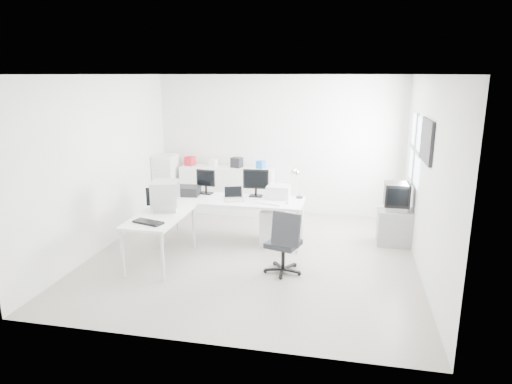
% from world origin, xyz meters
% --- Properties ---
extents(floor, '(5.00, 5.00, 0.01)m').
position_xyz_m(floor, '(0.00, 0.00, 0.00)').
color(floor, '#B5B0A2').
rests_on(floor, ground).
extents(ceiling, '(5.00, 5.00, 0.01)m').
position_xyz_m(ceiling, '(0.00, 0.00, 2.80)').
color(ceiling, white).
rests_on(ceiling, back_wall).
extents(back_wall, '(5.00, 0.02, 2.80)m').
position_xyz_m(back_wall, '(0.00, 2.50, 1.40)').
color(back_wall, silver).
rests_on(back_wall, floor).
extents(left_wall, '(0.02, 5.00, 2.80)m').
position_xyz_m(left_wall, '(-2.50, 0.00, 1.40)').
color(left_wall, silver).
rests_on(left_wall, floor).
extents(right_wall, '(0.02, 5.00, 2.80)m').
position_xyz_m(right_wall, '(2.50, 0.00, 1.40)').
color(right_wall, silver).
rests_on(right_wall, floor).
extents(window, '(0.02, 1.20, 1.10)m').
position_xyz_m(window, '(2.48, 1.20, 1.60)').
color(window, white).
rests_on(window, right_wall).
extents(wall_picture, '(0.04, 0.90, 0.60)m').
position_xyz_m(wall_picture, '(2.47, 0.10, 1.90)').
color(wall_picture, black).
rests_on(wall_picture, right_wall).
extents(main_desk, '(2.40, 0.80, 0.75)m').
position_xyz_m(main_desk, '(-0.49, 0.60, 0.38)').
color(main_desk, silver).
rests_on(main_desk, floor).
extents(side_desk, '(0.70, 1.40, 0.75)m').
position_xyz_m(side_desk, '(-1.34, -0.50, 0.38)').
color(side_desk, silver).
rests_on(side_desk, floor).
extents(drawer_pedestal, '(0.40, 0.50, 0.60)m').
position_xyz_m(drawer_pedestal, '(0.21, 0.65, 0.30)').
color(drawer_pedestal, silver).
rests_on(drawer_pedestal, floor).
extents(inkjet_printer, '(0.46, 0.37, 0.15)m').
position_xyz_m(inkjet_printer, '(-1.34, 0.70, 0.83)').
color(inkjet_printer, black).
rests_on(inkjet_printer, main_desk).
extents(lcd_monitor_small, '(0.36, 0.24, 0.43)m').
position_xyz_m(lcd_monitor_small, '(-1.04, 0.85, 0.96)').
color(lcd_monitor_small, black).
rests_on(lcd_monitor_small, main_desk).
extents(lcd_monitor_large, '(0.45, 0.19, 0.46)m').
position_xyz_m(lcd_monitor_large, '(-0.14, 0.85, 0.98)').
color(lcd_monitor_large, black).
rests_on(lcd_monitor_large, main_desk).
extents(laptop, '(0.41, 0.41, 0.21)m').
position_xyz_m(laptop, '(-0.44, 0.50, 0.86)').
color(laptop, '#B7B7BA').
rests_on(laptop, main_desk).
extents(white_keyboard, '(0.48, 0.27, 0.02)m').
position_xyz_m(white_keyboard, '(0.16, 0.45, 0.76)').
color(white_keyboard, silver).
rests_on(white_keyboard, main_desk).
extents(white_mouse, '(0.06, 0.06, 0.06)m').
position_xyz_m(white_mouse, '(0.46, 0.50, 0.78)').
color(white_mouse, silver).
rests_on(white_mouse, main_desk).
extents(laser_printer, '(0.39, 0.34, 0.22)m').
position_xyz_m(laser_printer, '(0.26, 0.82, 0.86)').
color(laser_printer, silver).
rests_on(laser_printer, main_desk).
extents(desk_lamp, '(0.16, 0.16, 0.43)m').
position_xyz_m(desk_lamp, '(0.61, 0.90, 0.96)').
color(desk_lamp, silver).
rests_on(desk_lamp, main_desk).
extents(crt_monitor, '(0.47, 0.47, 0.45)m').
position_xyz_m(crt_monitor, '(-1.34, -0.25, 0.98)').
color(crt_monitor, '#B7B7BA').
rests_on(crt_monitor, side_desk).
extents(black_keyboard, '(0.48, 0.30, 0.03)m').
position_xyz_m(black_keyboard, '(-1.34, -0.90, 0.76)').
color(black_keyboard, black).
rests_on(black_keyboard, side_desk).
extents(office_chair, '(0.70, 0.70, 0.97)m').
position_xyz_m(office_chair, '(0.55, -0.51, 0.49)').
color(office_chair, '#292B2E').
rests_on(office_chair, floor).
extents(tv_cabinet, '(0.55, 0.45, 0.61)m').
position_xyz_m(tv_cabinet, '(2.22, 0.99, 0.30)').
color(tv_cabinet, gray).
rests_on(tv_cabinet, floor).
extents(crt_tv, '(0.50, 0.48, 0.45)m').
position_xyz_m(crt_tv, '(2.22, 0.99, 0.83)').
color(crt_tv, black).
rests_on(crt_tv, tv_cabinet).
extents(sideboard, '(1.92, 0.48, 0.96)m').
position_xyz_m(sideboard, '(-1.02, 2.24, 0.48)').
color(sideboard, silver).
rests_on(sideboard, floor).
extents(clutter_box_a, '(0.23, 0.21, 0.19)m').
position_xyz_m(clutter_box_a, '(-1.82, 2.24, 1.05)').
color(clutter_box_a, red).
rests_on(clutter_box_a, sideboard).
extents(clutter_box_b, '(0.17, 0.16, 0.15)m').
position_xyz_m(clutter_box_b, '(-1.32, 2.24, 1.03)').
color(clutter_box_b, silver).
rests_on(clutter_box_b, sideboard).
extents(clutter_box_c, '(0.25, 0.23, 0.20)m').
position_xyz_m(clutter_box_c, '(-0.82, 2.24, 1.06)').
color(clutter_box_c, black).
rests_on(clutter_box_c, sideboard).
extents(clutter_box_d, '(0.19, 0.19, 0.15)m').
position_xyz_m(clutter_box_d, '(-0.32, 2.24, 1.04)').
color(clutter_box_d, blue).
rests_on(clutter_box_d, sideboard).
extents(clutter_bottle, '(0.07, 0.07, 0.22)m').
position_xyz_m(clutter_bottle, '(-2.12, 2.28, 1.07)').
color(clutter_bottle, silver).
rests_on(clutter_bottle, sideboard).
extents(filing_cabinet, '(0.42, 0.50, 1.19)m').
position_xyz_m(filing_cabinet, '(-2.28, 2.03, 0.60)').
color(filing_cabinet, silver).
rests_on(filing_cabinet, floor).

